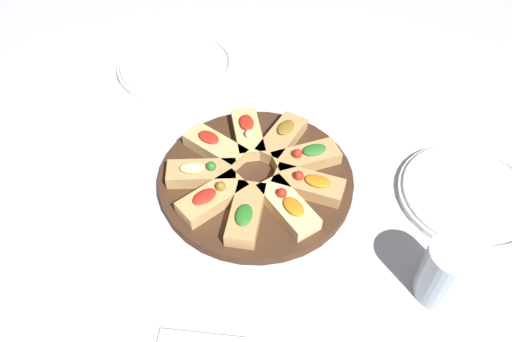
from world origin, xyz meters
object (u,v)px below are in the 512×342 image
at_px(plate_right, 470,195).
at_px(water_glass, 447,273).
at_px(plate_left, 176,65).
at_px(serving_board, 256,179).

bearing_deg(plate_right, water_glass, -122.00).
height_order(plate_right, water_glass, water_glass).
relative_size(plate_left, plate_right, 1.07).
height_order(plate_left, plate_right, same).
xyz_separation_m(plate_left, plate_right, (0.48, -0.38, 0.00)).
bearing_deg(plate_left, serving_board, -65.84).
bearing_deg(serving_board, water_glass, -41.52).
height_order(serving_board, plate_right, serving_board).
height_order(serving_board, plate_left, serving_board).
relative_size(serving_board, water_glass, 3.37).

